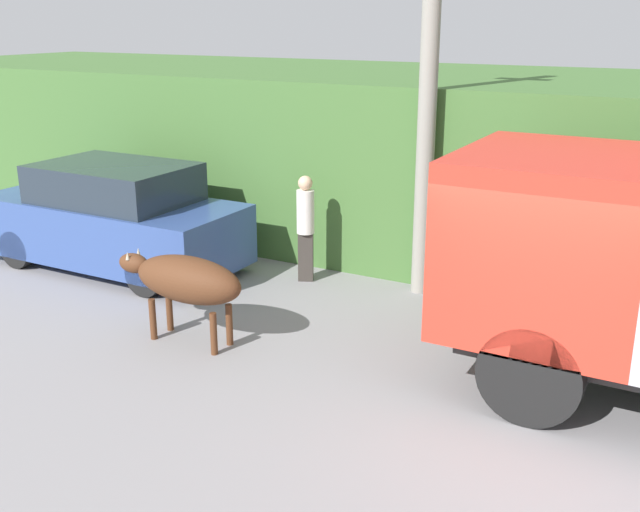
% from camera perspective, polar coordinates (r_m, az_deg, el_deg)
% --- Properties ---
extents(ground_plane, '(60.00, 60.00, 0.00)m').
position_cam_1_polar(ground_plane, '(8.55, 15.66, -11.82)').
color(ground_plane, gray).
extents(hillside_embankment, '(32.00, 5.97, 3.11)m').
position_cam_1_polar(hillside_embankment, '(13.96, 22.39, 5.86)').
color(hillside_embankment, '#426B33').
rests_on(hillside_embankment, ground_plane).
extents(brown_cow, '(1.96, 0.62, 1.19)m').
position_cam_1_polar(brown_cow, '(9.87, -10.21, -1.80)').
color(brown_cow, '#512D19').
rests_on(brown_cow, ground_plane).
extents(parked_suv, '(4.59, 1.90, 1.80)m').
position_cam_1_polar(parked_suv, '(13.14, -15.51, 2.76)').
color(parked_suv, '#334C8C').
rests_on(parked_suv, ground_plane).
extents(pedestrian_on_hill, '(0.38, 0.38, 1.74)m').
position_cam_1_polar(pedestrian_on_hill, '(11.97, -1.11, 2.59)').
color(pedestrian_on_hill, '#38332D').
rests_on(pedestrian_on_hill, ground_plane).
extents(utility_pole, '(0.90, 0.27, 5.90)m').
position_cam_1_polar(utility_pole, '(11.21, 8.22, 12.10)').
color(utility_pole, gray).
rests_on(utility_pole, ground_plane).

